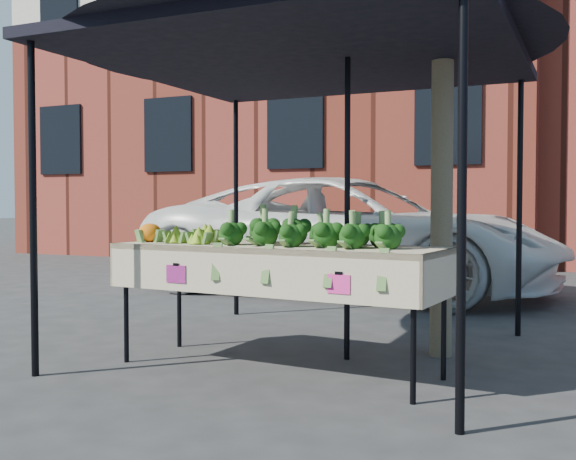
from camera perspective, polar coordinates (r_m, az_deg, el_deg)
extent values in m
plane|color=#2B2B2D|center=(4.98, 0.54, -11.66)|extent=(90.00, 90.00, 0.00)
cube|color=#CAB595|center=(4.89, -0.97, -6.53)|extent=(2.46, 0.99, 0.90)
cube|color=#F22D8C|center=(4.79, -9.36, -3.73)|extent=(0.17, 0.01, 0.12)
cube|color=#F92F9B|center=(4.23, 4.93, -4.48)|extent=(0.17, 0.01, 0.12)
ellipsoid|color=#13340F|center=(4.75, 2.15, 0.16)|extent=(1.36, 0.56, 0.25)
ellipsoid|color=#87B62C|center=(5.19, -7.47, -0.01)|extent=(0.42, 0.56, 0.19)
ellipsoid|color=orange|center=(5.33, -11.47, -0.08)|extent=(0.19, 0.19, 0.17)
imported|color=white|center=(9.34, 5.29, 12.05)|extent=(1.66, 2.64, 5.59)
cube|color=maroon|center=(18.14, 1.39, 12.66)|extent=(12.00, 8.00, 9.00)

